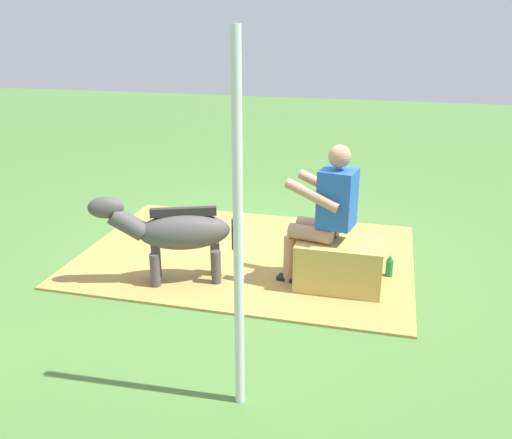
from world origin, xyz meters
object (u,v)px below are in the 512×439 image
(hay_bale, at_px, (339,265))
(person_seated, at_px, (324,210))
(pony_standing, at_px, (174,232))
(soda_bottle, at_px, (389,267))
(tent_pole_left, at_px, (238,236))

(hay_bale, xyz_separation_m, person_seated, (0.16, -0.02, 0.51))
(pony_standing, bearing_deg, hay_bale, -169.95)
(pony_standing, distance_m, soda_bottle, 2.07)
(person_seated, bearing_deg, hay_bale, 171.92)
(pony_standing, relative_size, tent_pole_left, 0.55)
(person_seated, bearing_deg, tent_pole_left, 80.71)
(person_seated, xyz_separation_m, soda_bottle, (-0.61, -0.29, -0.63))
(person_seated, xyz_separation_m, pony_standing, (1.33, 0.29, -0.23))
(pony_standing, xyz_separation_m, tent_pole_left, (-1.04, 1.50, 0.65))
(person_seated, distance_m, tent_pole_left, 1.86)
(person_seated, height_order, pony_standing, person_seated)
(tent_pole_left, bearing_deg, hay_bale, -104.43)
(hay_bale, xyz_separation_m, pony_standing, (1.49, 0.26, 0.28))
(soda_bottle, height_order, tent_pole_left, tent_pole_left)
(pony_standing, height_order, tent_pole_left, tent_pole_left)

